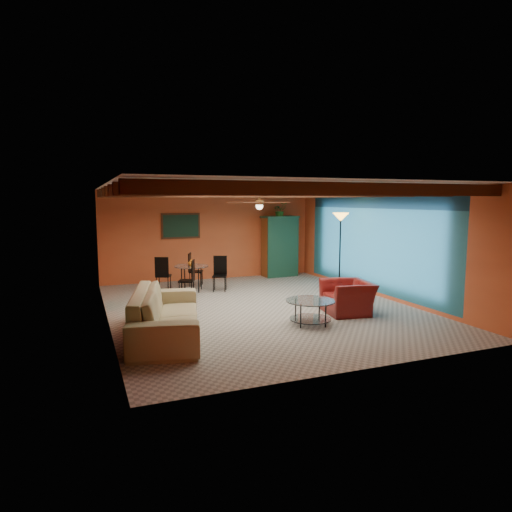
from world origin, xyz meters
name	(u,v)px	position (x,y,z in m)	size (l,w,h in m)	color
room	(257,202)	(0.00, 0.11, 2.36)	(6.52, 8.01, 2.71)	gray
sofa	(166,313)	(-2.34, -1.35, 0.42)	(2.85, 1.11, 0.83)	#9A8C63
armchair	(348,297)	(1.58, -1.15, 0.35)	(1.06, 0.93, 0.69)	maroon
coffee_table	(310,312)	(0.41, -1.64, 0.24)	(0.96, 0.96, 0.49)	silver
dining_table	(191,274)	(-0.98, 2.39, 0.47)	(1.81, 1.81, 0.94)	white
armoire	(280,247)	(2.20, 3.70, 0.93)	(1.05, 0.52, 1.85)	brown
floor_lamp	(340,252)	(2.65, 0.89, 1.05)	(0.43, 0.43, 2.09)	black
ceiling_fan	(259,202)	(0.00, 0.00, 2.36)	(1.50, 1.50, 0.44)	#472614
painting	(181,226)	(-0.90, 3.96, 1.65)	(1.05, 0.03, 0.65)	black
potted_plant	(280,210)	(2.20, 3.70, 2.09)	(0.44, 0.38, 0.49)	#26661E
vase	(191,253)	(-0.98, 2.39, 1.03)	(0.17, 0.17, 0.18)	orange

